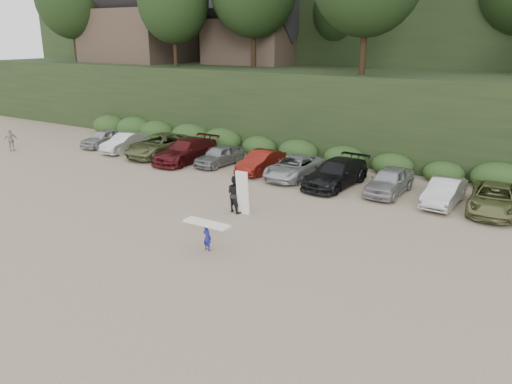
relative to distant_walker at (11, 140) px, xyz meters
The scene contains 6 objects.
ground 23.00m from the distant_walker, 13.22° to the right, with size 120.00×120.00×0.00m, color tan.
hillside_backdrop 39.21m from the distant_walker, 54.21° to the left, with size 90.00×41.50×28.00m.
parked_cars 22.74m from the distant_walker, 12.46° to the left, with size 36.76×6.15×1.62m.
distant_walker is the anchor object (origin of this frame).
child_surfer 25.33m from the distant_walker, 15.40° to the right, with size 2.08×0.60×1.24m.
adult_surfer 22.85m from the distant_walker, ahead, with size 1.42×0.94×2.27m.
Camera 1 is at (14.10, -16.61, 8.65)m, focal length 35.00 mm.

